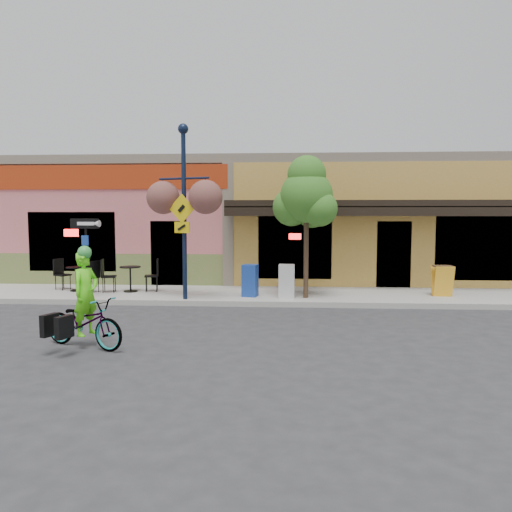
{
  "coord_description": "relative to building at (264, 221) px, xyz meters",
  "views": [
    {
      "loc": [
        0.99,
        -12.93,
        2.56
      ],
      "look_at": [
        0.11,
        0.5,
        1.4
      ],
      "focal_mm": 35.0,
      "sensor_mm": 36.0,
      "label": 1
    }
  ],
  "objects": [
    {
      "name": "newspaper_box_blue",
      "position": [
        -0.12,
        -6.16,
        -1.64
      ],
      "size": [
        0.48,
        0.44,
        0.93
      ],
      "primitive_type": null,
      "rotation": [
        0.0,
        0.0,
        -0.19
      ],
      "color": "#193A96",
      "rests_on": "sidewalk"
    },
    {
      "name": "building",
      "position": [
        0.0,
        0.0,
        0.0
      ],
      "size": [
        18.2,
        8.2,
        4.5
      ],
      "primitive_type": null,
      "color": "#CC6568",
      "rests_on": "ground"
    },
    {
      "name": "bicycle",
      "position": [
        -2.89,
        -11.33,
        -1.76
      ],
      "size": [
        1.96,
        1.3,
        0.97
      ],
      "primitive_type": "imported",
      "rotation": [
        0.0,
        0.0,
        1.19
      ],
      "color": "maroon",
      "rests_on": "ground"
    },
    {
      "name": "sandwich_board",
      "position": [
        5.47,
        -5.91,
        -1.65
      ],
      "size": [
        0.55,
        0.41,
        0.9
      ],
      "primitive_type": null,
      "rotation": [
        0.0,
        0.0,
        0.02
      ],
      "color": "yellow",
      "rests_on": "sidewalk"
    },
    {
      "name": "ground",
      "position": [
        0.0,
        -7.5,
        -2.25
      ],
      "size": [
        90.0,
        90.0,
        0.0
      ],
      "primitive_type": "plane",
      "color": "#2D2D30",
      "rests_on": "ground"
    },
    {
      "name": "curb",
      "position": [
        0.0,
        -6.95,
        -2.17
      ],
      "size": [
        24.0,
        0.12,
        0.15
      ],
      "primitive_type": "cube",
      "color": "#A8A59E",
      "rests_on": "ground"
    },
    {
      "name": "cyclist_rider",
      "position": [
        -2.84,
        -11.33,
        -1.45
      ],
      "size": [
        0.57,
        0.68,
        1.59
      ],
      "primitive_type": "imported",
      "rotation": [
        0.0,
        0.0,
        1.19
      ],
      "color": "#60F81A",
      "rests_on": "ground"
    },
    {
      "name": "cafe_set_right",
      "position": [
        -3.85,
        -5.54,
        -1.59
      ],
      "size": [
        1.83,
        1.17,
        1.02
      ],
      "primitive_type": null,
      "rotation": [
        0.0,
        0.0,
        0.2
      ],
      "color": "black",
      "rests_on": "sidewalk"
    },
    {
      "name": "cafe_set_left",
      "position": [
        -5.57,
        -5.5,
        -1.61
      ],
      "size": [
        1.83,
        1.43,
        0.98
      ],
      "primitive_type": null,
      "rotation": [
        0.0,
        0.0,
        -0.43
      ],
      "color": "black",
      "rests_on": "sidewalk"
    },
    {
      "name": "newspaper_box_grey",
      "position": [
        0.94,
        -6.32,
        -1.62
      ],
      "size": [
        0.46,
        0.42,
        0.95
      ],
      "primitive_type": null,
      "rotation": [
        0.0,
        0.0,
        -0.03
      ],
      "color": "silver",
      "rests_on": "sidewalk"
    },
    {
      "name": "sidewalk",
      "position": [
        0.0,
        -5.5,
        -2.17
      ],
      "size": [
        24.0,
        3.0,
        0.15
      ],
      "primitive_type": "cube",
      "color": "#9E9B93",
      "rests_on": "ground"
    },
    {
      "name": "lamp_post",
      "position": [
        -1.9,
        -6.73,
        0.33
      ],
      "size": [
        1.67,
        1.07,
        4.86
      ],
      "primitive_type": null,
      "rotation": [
        0.0,
        0.0,
        -0.32
      ],
      "color": "#101B34",
      "rests_on": "sidewalk"
    },
    {
      "name": "street_tree",
      "position": [
        1.49,
        -6.28,
        -0.06
      ],
      "size": [
        1.9,
        1.9,
        4.07
      ],
      "primitive_type": null,
      "rotation": [
        0.0,
        0.0,
        -0.22
      ],
      "color": "#3D7A26",
      "rests_on": "sidewalk"
    },
    {
      "name": "one_way_sign",
      "position": [
        -4.69,
        -6.78,
        -0.97
      ],
      "size": [
        0.88,
        0.29,
        2.26
      ],
      "primitive_type": null,
      "rotation": [
        0.0,
        0.0,
        -0.12
      ],
      "color": "black",
      "rests_on": "sidewalk"
    }
  ]
}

